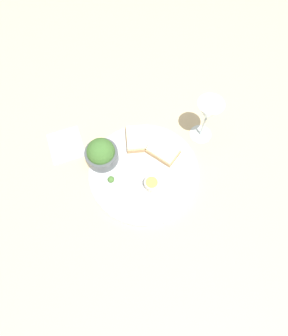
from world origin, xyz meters
TOP-DOWN VIEW (x-y plane):
  - ground_plane at (0.00, 0.00)m, footprint 4.00×4.00m
  - dinner_plate at (0.00, 0.00)m, footprint 0.36×0.36m
  - salad_bowl at (0.10, 0.11)m, footprint 0.11×0.11m
  - sauce_ramekin at (-0.06, 0.00)m, footprint 0.05×0.05m
  - cheese_toast_near at (0.04, -0.08)m, footprint 0.12×0.11m
  - cheese_toast_far at (0.11, -0.02)m, footprint 0.11×0.10m
  - wine_glass at (0.06, -0.24)m, footprint 0.08×0.08m
  - garnish at (0.01, 0.11)m, footprint 0.02×0.02m
  - napkin at (0.20, 0.21)m, footprint 0.13×0.12m

SIDE VIEW (x-z plane):
  - ground_plane at x=0.00m, z-range 0.00..0.00m
  - napkin at x=0.20m, z-range 0.00..0.01m
  - dinner_plate at x=0.00m, z-range 0.00..0.01m
  - garnish at x=0.01m, z-range 0.01..0.04m
  - cheese_toast_near at x=0.04m, z-range 0.01..0.04m
  - cheese_toast_far at x=0.11m, z-range 0.01..0.04m
  - sauce_ramekin at x=-0.06m, z-range 0.02..0.05m
  - salad_bowl at x=0.10m, z-range 0.00..0.10m
  - wine_glass at x=0.06m, z-range 0.04..0.21m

